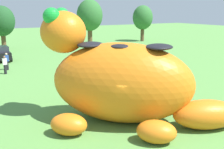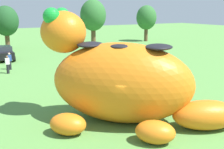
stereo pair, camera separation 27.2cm
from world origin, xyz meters
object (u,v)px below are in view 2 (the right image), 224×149
(spectator_wandering, at_px, (93,61))
(spectator_far_side, at_px, (8,65))
(car_black, at_px, (5,53))
(spectator_by_cars, at_px, (181,72))
(giant_inflatable_creature, at_px, (122,81))
(spectator_mid_field, at_px, (10,61))

(spectator_wandering, distance_m, spectator_far_side, 8.16)
(car_black, bearing_deg, spectator_far_side, -97.70)
(spectator_by_cars, xyz_separation_m, spectator_wandering, (-4.02, 8.25, 0.00))
(spectator_by_cars, distance_m, spectator_far_side, 15.86)
(giant_inflatable_creature, bearing_deg, spectator_far_side, 102.03)
(spectator_wandering, xyz_separation_m, spectator_far_side, (-7.83, 2.28, 0.00))
(spectator_by_cars, height_order, spectator_far_side, same)
(spectator_by_cars, bearing_deg, spectator_mid_field, 132.67)
(spectator_far_side, bearing_deg, spectator_by_cars, -41.62)
(giant_inflatable_creature, relative_size, spectator_by_cars, 6.43)
(spectator_wandering, bearing_deg, spectator_mid_field, 151.06)
(spectator_mid_field, bearing_deg, car_black, 85.10)
(spectator_by_cars, bearing_deg, spectator_wandering, 115.99)
(car_black, relative_size, spectator_far_side, 2.44)
(spectator_wandering, relative_size, spectator_far_side, 1.00)
(spectator_wandering, bearing_deg, spectator_far_side, 163.76)
(giant_inflatable_creature, distance_m, spectator_by_cars, 9.86)
(giant_inflatable_creature, distance_m, spectator_wandering, 13.68)
(giant_inflatable_creature, xyz_separation_m, spectator_wandering, (4.62, 12.80, -1.36))
(giant_inflatable_creature, bearing_deg, car_black, 95.60)
(spectator_mid_field, relative_size, spectator_far_side, 1.00)
(car_black, relative_size, spectator_mid_field, 2.44)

